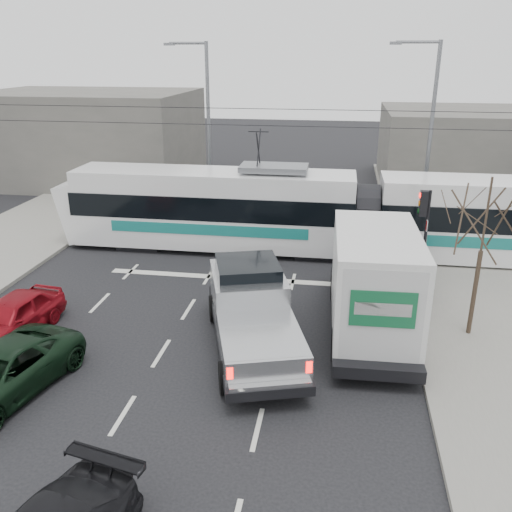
# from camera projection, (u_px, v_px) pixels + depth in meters

# --- Properties ---
(ground) EXTENTS (120.00, 120.00, 0.00)m
(ground) POSITION_uv_depth(u_px,v_px,m) (216.00, 358.00, 16.00)
(ground) COLOR black
(ground) RESTS_ON ground
(rails) EXTENTS (60.00, 1.60, 0.03)m
(rails) POSITION_uv_depth(u_px,v_px,m) (265.00, 246.00, 25.23)
(rails) COLOR #33302D
(rails) RESTS_ON ground
(building_left) EXTENTS (14.00, 10.00, 6.00)m
(building_left) POSITION_uv_depth(u_px,v_px,m) (89.00, 136.00, 37.32)
(building_left) COLOR slate
(building_left) RESTS_ON ground
(building_right) EXTENTS (12.00, 10.00, 5.00)m
(building_right) POSITION_uv_depth(u_px,v_px,m) (476.00, 149.00, 35.52)
(building_right) COLOR slate
(building_right) RESTS_ON ground
(bare_tree) EXTENTS (2.40, 2.40, 5.00)m
(bare_tree) POSITION_uv_depth(u_px,v_px,m) (485.00, 223.00, 15.85)
(bare_tree) COLOR #47382B
(bare_tree) RESTS_ON ground
(traffic_signal) EXTENTS (0.44, 0.44, 3.60)m
(traffic_signal) POSITION_uv_depth(u_px,v_px,m) (424.00, 217.00, 20.08)
(traffic_signal) COLOR black
(traffic_signal) RESTS_ON ground
(street_lamp_near) EXTENTS (2.38, 0.25, 9.00)m
(street_lamp_near) POSITION_uv_depth(u_px,v_px,m) (427.00, 126.00, 26.05)
(street_lamp_near) COLOR slate
(street_lamp_near) RESTS_ON ground
(street_lamp_far) EXTENTS (2.38, 0.25, 9.00)m
(street_lamp_far) POSITION_uv_depth(u_px,v_px,m) (205.00, 117.00, 29.59)
(street_lamp_far) COLOR slate
(street_lamp_far) RESTS_ON ground
(catenary) EXTENTS (60.00, 0.20, 7.00)m
(catenary) POSITION_uv_depth(u_px,v_px,m) (265.00, 163.00, 23.87)
(catenary) COLOR black
(catenary) RESTS_ON ground
(tram) EXTENTS (26.06, 2.79, 5.32)m
(tram) POSITION_uv_depth(u_px,v_px,m) (365.00, 214.00, 23.41)
(tram) COLOR white
(tram) RESTS_ON ground
(silver_pickup) EXTENTS (4.05, 6.90, 2.38)m
(silver_pickup) POSITION_uv_depth(u_px,v_px,m) (251.00, 308.00, 16.43)
(silver_pickup) COLOR black
(silver_pickup) RESTS_ON ground
(box_truck) EXTENTS (2.66, 7.15, 3.54)m
(box_truck) POSITION_uv_depth(u_px,v_px,m) (372.00, 282.00, 16.90)
(box_truck) COLOR black
(box_truck) RESTS_ON ground
(navy_pickup) EXTENTS (2.26, 5.24, 2.16)m
(navy_pickup) POSITION_uv_depth(u_px,v_px,m) (392.00, 253.00, 21.27)
(navy_pickup) COLOR black
(navy_pickup) RESTS_ON ground
(green_car) EXTENTS (3.09, 5.02, 1.30)m
(green_car) POSITION_uv_depth(u_px,v_px,m) (1.00, 373.00, 14.08)
(green_car) COLOR black
(green_car) RESTS_ON ground
(red_car) EXTENTS (2.04, 4.07, 1.33)m
(red_car) POSITION_uv_depth(u_px,v_px,m) (12.00, 317.00, 17.01)
(red_car) COLOR maroon
(red_car) RESTS_ON ground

